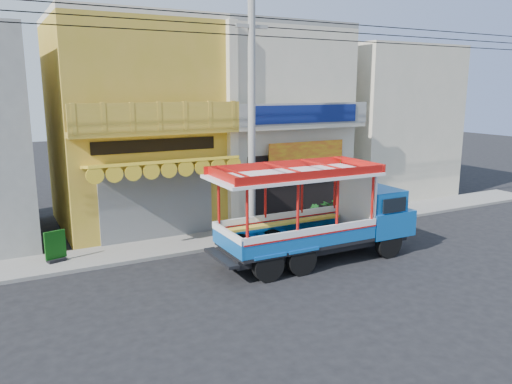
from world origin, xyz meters
TOP-DOWN VIEW (x-y plane):
  - ground at (0.00, 0.00)m, footprint 90.00×90.00m
  - sidewalk at (0.00, 4.00)m, footprint 30.00×2.00m
  - shophouse_left at (-4.00, 7.96)m, footprint 6.00×7.50m
  - shophouse_right at (2.00, 7.96)m, footprint 6.00×6.75m
  - party_pilaster at (-1.00, 4.85)m, footprint 0.35×0.30m
  - filler_building_right at (9.00, 8.00)m, footprint 6.00×6.00m
  - utility_pole at (-0.85, 3.30)m, footprint 28.00×0.26m
  - songthaew_truck at (0.38, 0.51)m, footprint 6.90×2.40m
  - green_sign at (-7.68, 4.03)m, footprint 0.66×0.44m
  - potted_plant_a at (3.32, 4.43)m, footprint 1.07×1.04m
  - potted_plant_b at (2.05, 3.54)m, footprint 0.63×0.62m
  - potted_plant_c at (5.48, 4.07)m, footprint 0.66×0.66m

SIDE VIEW (x-z plane):
  - ground at x=0.00m, z-range 0.00..0.00m
  - sidewalk at x=0.00m, z-range 0.00..0.12m
  - green_sign at x=-7.68m, z-range 0.04..1.05m
  - potted_plant_b at x=2.05m, z-range 0.12..1.01m
  - potted_plant_a at x=3.32m, z-range 0.12..1.02m
  - potted_plant_c at x=5.48m, z-range 0.12..1.09m
  - songthaew_truck at x=0.38m, z-range -0.06..3.15m
  - filler_building_right at x=9.00m, z-range 0.00..7.60m
  - party_pilaster at x=-1.00m, z-range 0.00..8.00m
  - shophouse_right at x=2.00m, z-range -0.01..8.23m
  - shophouse_left at x=-4.00m, z-range -0.01..8.23m
  - utility_pole at x=-0.85m, z-range 0.53..9.53m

